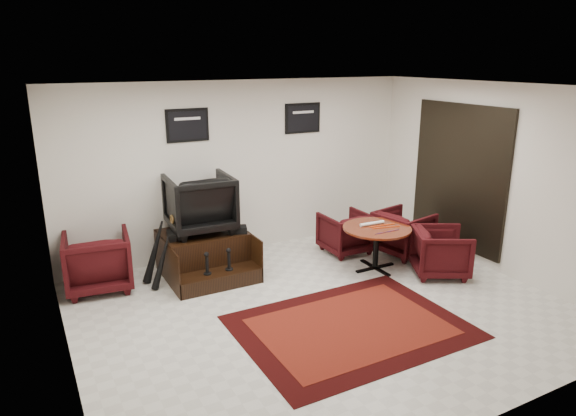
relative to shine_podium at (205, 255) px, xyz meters
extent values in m
plane|color=silver|center=(0.94, -1.82, -0.29)|extent=(6.00, 6.00, 0.00)
cube|color=silver|center=(0.94, 0.68, 1.11)|extent=(6.00, 0.02, 2.80)
cube|color=silver|center=(0.94, -4.32, 1.11)|extent=(6.00, 0.02, 2.80)
cube|color=silver|center=(-2.06, -1.82, 1.11)|extent=(0.02, 5.00, 2.80)
cube|color=silver|center=(3.94, -1.82, 1.11)|extent=(0.02, 5.00, 2.80)
cube|color=white|center=(0.94, -1.82, 2.51)|extent=(6.00, 5.00, 0.02)
cube|color=black|center=(3.91, -1.12, 1.01)|extent=(0.05, 1.90, 2.30)
cube|color=black|center=(3.90, -1.12, 1.01)|extent=(0.02, 1.72, 2.12)
cube|color=black|center=(3.90, -1.12, 1.01)|extent=(0.03, 0.05, 2.12)
cube|color=black|center=(0.04, 0.66, 1.86)|extent=(0.66, 0.03, 0.50)
cube|color=black|center=(0.04, 0.64, 1.86)|extent=(0.58, 0.01, 0.42)
cube|color=silver|center=(0.04, 0.63, 1.96)|extent=(0.40, 0.00, 0.04)
cube|color=black|center=(2.04, 0.66, 1.86)|extent=(0.66, 0.03, 0.50)
cube|color=black|center=(2.04, 0.64, 1.86)|extent=(0.58, 0.01, 0.42)
cube|color=silver|center=(2.04, 0.63, 1.96)|extent=(0.40, 0.00, 0.04)
cube|color=black|center=(1.00, -2.37, -0.29)|extent=(2.68, 2.01, 0.01)
cube|color=#5C190D|center=(1.00, -2.37, -0.28)|extent=(2.20, 1.53, 0.01)
cube|color=black|center=(0.00, 0.08, 0.02)|extent=(1.22, 0.91, 0.63)
cube|color=black|center=(0.00, -0.55, -0.18)|extent=(1.22, 0.36, 0.23)
cube|color=black|center=(-0.61, -0.10, 0.02)|extent=(0.02, 1.27, 0.63)
cube|color=black|center=(0.61, -0.10, 0.02)|extent=(0.02, 1.27, 0.63)
cylinder|color=black|center=(-0.16, -0.55, -0.06)|extent=(0.11, 0.11, 0.02)
cylinder|color=black|center=(-0.16, -0.55, 0.07)|extent=(0.04, 0.04, 0.24)
sphere|color=black|center=(-0.16, -0.55, 0.23)|extent=(0.07, 0.07, 0.07)
cylinder|color=black|center=(0.16, -0.55, -0.06)|extent=(0.11, 0.11, 0.02)
cylinder|color=black|center=(0.16, -0.55, 0.07)|extent=(0.04, 0.04, 0.24)
sphere|color=black|center=(0.16, -0.55, 0.23)|extent=(0.07, 0.07, 0.07)
imported|color=black|center=(0.00, 0.13, 0.82)|extent=(0.97, 0.91, 0.95)
cube|color=black|center=(-0.50, -0.03, 0.39)|extent=(0.14, 0.30, 0.11)
cube|color=black|center=(-0.38, -0.04, 0.39)|extent=(0.14, 0.30, 0.11)
cube|color=black|center=(0.44, -0.20, 0.39)|extent=(0.33, 0.27, 0.10)
imported|color=black|center=(-1.49, 0.20, 0.15)|extent=(0.96, 0.91, 0.89)
cylinder|color=#4D170B|center=(2.36, -1.07, 0.36)|extent=(1.03, 1.03, 0.03)
cylinder|color=black|center=(2.36, -1.07, 0.05)|extent=(0.08, 0.08, 0.61)
cube|color=black|center=(2.36, -1.07, -0.28)|extent=(0.69, 0.06, 0.03)
cube|color=black|center=(2.36, -1.07, -0.28)|extent=(0.06, 0.69, 0.03)
imported|color=black|center=(2.35, -0.26, 0.08)|extent=(0.73, 0.68, 0.75)
imported|color=black|center=(3.15, -0.77, 0.11)|extent=(0.87, 0.91, 0.80)
imported|color=black|center=(3.07, -1.70, 0.10)|extent=(0.99, 1.01, 0.78)
cylinder|color=white|center=(2.35, -0.95, 0.41)|extent=(0.42, 0.07, 0.05)
cylinder|color=#FA450D|center=(2.47, -1.15, 0.39)|extent=(0.44, 0.11, 0.01)
cylinder|color=#FA450D|center=(2.47, -1.05, 0.39)|extent=(0.45, 0.05, 0.01)
cylinder|color=#4C1933|center=(2.17, -1.32, 0.38)|extent=(0.10, 0.03, 0.01)
cylinder|color=#4C1933|center=(2.23, -1.32, 0.38)|extent=(0.10, 0.03, 0.01)
cylinder|color=#4C1933|center=(2.29, -1.32, 0.38)|extent=(0.10, 0.03, 0.01)
cylinder|color=#4C1933|center=(2.35, -1.32, 0.38)|extent=(0.10, 0.03, 0.01)
cylinder|color=#4C1933|center=(2.41, -1.32, 0.38)|extent=(0.10, 0.03, 0.01)
cylinder|color=#4C1933|center=(2.47, -1.32, 0.38)|extent=(0.10, 0.03, 0.01)
cylinder|color=#4C1933|center=(2.53, -1.32, 0.38)|extent=(0.10, 0.03, 0.01)
camera|label=1|loc=(-2.29, -6.90, 2.84)|focal=32.00mm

